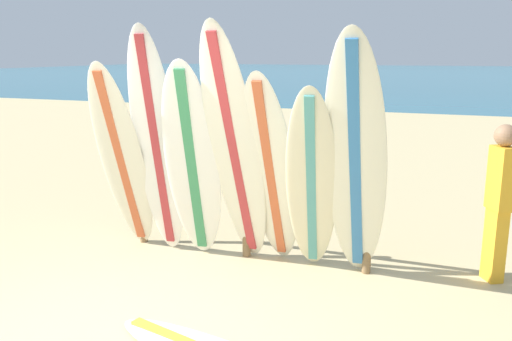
{
  "coord_description": "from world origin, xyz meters",
  "views": [
    {
      "loc": [
        2.41,
        -2.92,
        2.23
      ],
      "look_at": [
        0.33,
        2.62,
        0.92
      ],
      "focal_mm": 37.48,
      "sensor_mm": 36.0,
      "label": 1
    }
  ],
  "objects_px": {
    "surfboard_leaning_left": "(157,146)",
    "surfboard_leaning_far_right": "(356,164)",
    "surfboard_leaning_center_left": "(192,165)",
    "surfboard_leaning_center_right": "(271,174)",
    "surfboard_leaning_right": "(311,185)",
    "surfboard_rack": "(246,191)",
    "surfboard_leaning_far_left": "(122,161)",
    "beachgoer_standing": "(499,197)",
    "surfboard_leaning_center": "(235,152)"
  },
  "relations": [
    {
      "from": "surfboard_leaning_left",
      "to": "surfboard_leaning_far_right",
      "type": "bearing_deg",
      "value": -1.48
    },
    {
      "from": "surfboard_leaning_left",
      "to": "surfboard_leaning_center_left",
      "type": "relative_size",
      "value": 1.15
    },
    {
      "from": "surfboard_leaning_far_right",
      "to": "surfboard_leaning_center_left",
      "type": "bearing_deg",
      "value": 178.92
    },
    {
      "from": "surfboard_leaning_center_right",
      "to": "surfboard_leaning_left",
      "type": "bearing_deg",
      "value": -176.95
    },
    {
      "from": "surfboard_leaning_center_right",
      "to": "surfboard_leaning_right",
      "type": "height_order",
      "value": "surfboard_leaning_center_right"
    },
    {
      "from": "surfboard_rack",
      "to": "surfboard_leaning_far_left",
      "type": "relative_size",
      "value": 1.27
    },
    {
      "from": "surfboard_leaning_right",
      "to": "surfboard_leaning_center_left",
      "type": "bearing_deg",
      "value": -179.0
    },
    {
      "from": "surfboard_leaning_center_right",
      "to": "surfboard_leaning_right",
      "type": "xyz_separation_m",
      "value": [
        0.43,
        -0.07,
        -0.06
      ]
    },
    {
      "from": "surfboard_rack",
      "to": "surfboard_leaning_far_left",
      "type": "xyz_separation_m",
      "value": [
        -1.28,
        -0.43,
        0.33
      ]
    },
    {
      "from": "surfboard_leaning_center_left",
      "to": "beachgoer_standing",
      "type": "relative_size",
      "value": 1.39
    },
    {
      "from": "surfboard_rack",
      "to": "beachgoer_standing",
      "type": "xyz_separation_m",
      "value": [
        2.54,
        0.26,
        0.11
      ]
    },
    {
      "from": "surfboard_leaning_center",
      "to": "surfboard_leaning_center_right",
      "type": "xyz_separation_m",
      "value": [
        0.34,
        0.11,
        -0.22
      ]
    },
    {
      "from": "surfboard_rack",
      "to": "surfboard_leaning_left",
      "type": "bearing_deg",
      "value": -155.64
    },
    {
      "from": "surfboard_leaning_center",
      "to": "surfboard_leaning_right",
      "type": "bearing_deg",
      "value": 3.2
    },
    {
      "from": "surfboard_rack",
      "to": "surfboard_leaning_center_left",
      "type": "xyz_separation_m",
      "value": [
        -0.44,
        -0.41,
        0.34
      ]
    },
    {
      "from": "surfboard_rack",
      "to": "surfboard_leaning_center",
      "type": "xyz_separation_m",
      "value": [
        0.05,
        -0.43,
        0.51
      ]
    },
    {
      "from": "surfboard_leaning_center",
      "to": "surfboard_leaning_far_left",
      "type": "bearing_deg",
      "value": 179.79
    },
    {
      "from": "surfboard_leaning_center_left",
      "to": "surfboard_leaning_center",
      "type": "bearing_deg",
      "value": -2.47
    },
    {
      "from": "surfboard_rack",
      "to": "surfboard_leaning_center",
      "type": "relative_size",
      "value": 1.09
    },
    {
      "from": "beachgoer_standing",
      "to": "surfboard_leaning_far_left",
      "type": "bearing_deg",
      "value": -169.73
    },
    {
      "from": "surfboard_leaning_far_right",
      "to": "beachgoer_standing",
      "type": "distance_m",
      "value": 1.51
    },
    {
      "from": "surfboard_leaning_left",
      "to": "surfboard_leaning_right",
      "type": "relative_size",
      "value": 1.28
    },
    {
      "from": "surfboard_leaning_far_left",
      "to": "surfboard_leaning_left",
      "type": "bearing_deg",
      "value": 5.32
    },
    {
      "from": "surfboard_leaning_center_left",
      "to": "surfboard_leaning_center",
      "type": "relative_size",
      "value": 0.86
    },
    {
      "from": "surfboard_leaning_far_left",
      "to": "surfboard_leaning_right",
      "type": "height_order",
      "value": "surfboard_leaning_far_left"
    },
    {
      "from": "surfboard_rack",
      "to": "surfboard_leaning_far_right",
      "type": "xyz_separation_m",
      "value": [
        1.25,
        -0.44,
        0.48
      ]
    },
    {
      "from": "surfboard_leaning_left",
      "to": "surfboard_leaning_center_right",
      "type": "xyz_separation_m",
      "value": [
        1.26,
        0.07,
        -0.21
      ]
    },
    {
      "from": "surfboard_leaning_far_right",
      "to": "beachgoer_standing",
      "type": "relative_size",
      "value": 1.57
    },
    {
      "from": "surfboard_rack",
      "to": "surfboard_leaning_center_right",
      "type": "height_order",
      "value": "surfboard_leaning_center_right"
    },
    {
      "from": "surfboard_leaning_far_left",
      "to": "surfboard_leaning_right",
      "type": "bearing_deg",
      "value": 1.05
    },
    {
      "from": "surfboard_rack",
      "to": "surfboard_leaning_center_left",
      "type": "bearing_deg",
      "value": -136.6
    },
    {
      "from": "surfboard_leaning_right",
      "to": "surfboard_rack",
      "type": "bearing_deg",
      "value": 154.79
    },
    {
      "from": "beachgoer_standing",
      "to": "surfboard_rack",
      "type": "bearing_deg",
      "value": -174.09
    },
    {
      "from": "surfboard_rack",
      "to": "surfboard_leaning_center_right",
      "type": "distance_m",
      "value": 0.59
    },
    {
      "from": "surfboard_leaning_left",
      "to": "surfboard_leaning_center",
      "type": "distance_m",
      "value": 0.92
    },
    {
      "from": "surfboard_leaning_far_right",
      "to": "surfboard_leaning_left",
      "type": "bearing_deg",
      "value": 178.52
    },
    {
      "from": "surfboard_leaning_left",
      "to": "surfboard_leaning_far_right",
      "type": "distance_m",
      "value": 2.12
    },
    {
      "from": "surfboard_leaning_center_left",
      "to": "beachgoer_standing",
      "type": "bearing_deg",
      "value": 12.8
    },
    {
      "from": "surfboard_leaning_left",
      "to": "surfboard_leaning_right",
      "type": "height_order",
      "value": "surfboard_leaning_left"
    },
    {
      "from": "surfboard_leaning_far_right",
      "to": "surfboard_leaning_far_left",
      "type": "bearing_deg",
      "value": 179.65
    },
    {
      "from": "surfboard_leaning_far_left",
      "to": "surfboard_leaning_left",
      "type": "distance_m",
      "value": 0.46
    },
    {
      "from": "surfboard_leaning_center",
      "to": "surfboard_leaning_far_right",
      "type": "relative_size",
      "value": 1.03
    },
    {
      "from": "surfboard_leaning_left",
      "to": "surfboard_leaning_far_left",
      "type": "bearing_deg",
      "value": -174.68
    },
    {
      "from": "surfboard_leaning_far_left",
      "to": "surfboard_rack",
      "type": "bearing_deg",
      "value": 18.52
    },
    {
      "from": "surfboard_leaning_center_left",
      "to": "surfboard_leaning_center_right",
      "type": "xyz_separation_m",
      "value": [
        0.83,
        0.09,
        -0.05
      ]
    },
    {
      "from": "surfboard_leaning_left",
      "to": "surfboard_leaning_center_left",
      "type": "xyz_separation_m",
      "value": [
        0.42,
        -0.02,
        -0.17
      ]
    },
    {
      "from": "beachgoer_standing",
      "to": "surfboard_leaning_center",
      "type": "bearing_deg",
      "value": -164.32
    },
    {
      "from": "surfboard_leaning_far_left",
      "to": "surfboard_leaning_far_right",
      "type": "distance_m",
      "value": 2.54
    },
    {
      "from": "surfboard_leaning_right",
      "to": "surfboard_leaning_center_right",
      "type": "bearing_deg",
      "value": 171.12
    },
    {
      "from": "surfboard_leaning_center_left",
      "to": "surfboard_leaning_far_right",
      "type": "height_order",
      "value": "surfboard_leaning_far_right"
    }
  ]
}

